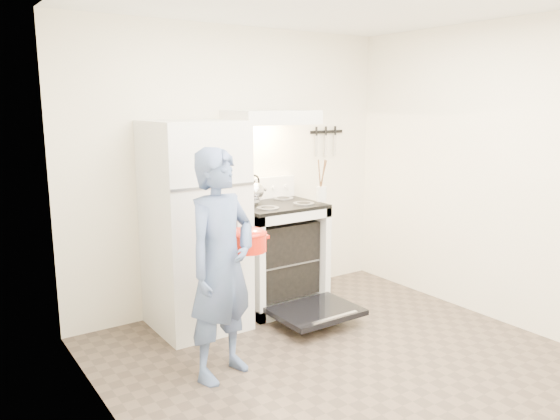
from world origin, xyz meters
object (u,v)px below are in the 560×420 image
Objects in this scene: stove_body at (276,256)px; refrigerator at (195,226)px; dutch_oven at (247,242)px; tea_kettle at (254,190)px; person at (221,265)px.

refrigerator is at bearing -178.23° from stove_body.
tea_kettle is at bearing 55.09° from dutch_oven.
person reaches higher than stove_body.
refrigerator is 0.90m from person.
person is (-1.04, -0.90, 0.32)m from stove_body.
person is 4.37× the size of dutch_oven.
refrigerator reaches higher than tea_kettle.
dutch_oven is at bearing 15.28° from person.
stove_body is 0.65m from tea_kettle.
tea_kettle reaches higher than stove_body.
stove_body is at bearing 22.15° from person.
stove_body is 1.41m from person.
refrigerator is 4.77× the size of dutch_oven.
tea_kettle is 0.93m from dutch_oven.
refrigerator reaches higher than dutch_oven.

